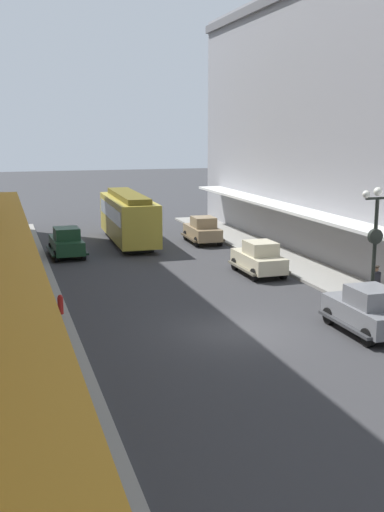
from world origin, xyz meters
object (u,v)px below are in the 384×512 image
parked_car_3 (367,309)px  lamp_post_with_clock (375,243)px  pedestrian_1 (375,284)px  parked_car_0 (203,229)px  parked_car_1 (66,242)px  pedestrian_0 (24,263)px  streetcar (128,216)px  parked_car_2 (259,257)px  fire_hydrant (60,304)px

parked_car_3 → lamp_post_with_clock: (1.83, 2.44, 2.04)m
parked_car_3 → pedestrian_1: size_ratio=2.56×
parked_car_0 → lamp_post_with_clock: 17.80m
parked_car_3 → pedestrian_1: (2.38, 3.03, 0.07)m
parked_car_0 → parked_car_1: bearing=-168.2°
parked_car_0 → pedestrian_0: parked_car_0 is taller
streetcar → lamp_post_with_clock: bearing=-70.9°
pedestrian_0 → parked_car_0: bearing=32.6°
pedestrian_0 → pedestrian_1: bearing=-32.6°
parked_car_0 → parked_car_2: (-0.13, -9.88, 0.00)m
parked_car_3 → streetcar: 21.98m
lamp_post_with_clock → fire_hydrant: bearing=166.3°
parked_car_0 → fire_hydrant: size_ratio=5.24×
parked_car_1 → lamp_post_with_clock: 19.31m
parked_car_1 → pedestrian_1: parked_car_1 is taller
parked_car_3 → pedestrian_0: 17.21m
pedestrian_1 → pedestrian_0: bearing=147.4°
streetcar → pedestrian_1: 19.76m
pedestrian_0 → parked_car_3: bearing=-45.4°
lamp_post_with_clock → pedestrian_1: size_ratio=3.09×
fire_hydrant → parked_car_2: bearing=23.0°
parked_car_0 → parked_car_2: size_ratio=1.01×
parked_car_0 → parked_car_3: same height
parked_car_1 → lamp_post_with_clock: size_ratio=0.83×
parked_car_2 → lamp_post_with_clock: bearing=-76.5°
fire_hydrant → pedestrian_1: pedestrian_1 is taller
parked_car_2 → pedestrian_0: 12.23m
fire_hydrant → parked_car_1: bearing=82.7°
parked_car_1 → lamp_post_with_clock: bearing=-54.5°
parked_car_3 → lamp_post_with_clock: 3.67m
parked_car_1 → parked_car_3: 20.33m
parked_car_2 → lamp_post_with_clock: size_ratio=0.83×
parked_car_1 → parked_car_3: bearing=-62.7°
streetcar → pedestrian_1: streetcar is taller
parked_car_2 → parked_car_3: 10.16m
lamp_post_with_clock → pedestrian_1: bearing=46.7°
parked_car_0 → parked_car_2: bearing=-90.8°
streetcar → pedestrian_0: 11.77m
parked_car_0 → fire_hydrant: bearing=-127.3°
parked_car_3 → lamp_post_with_clock: bearing=53.1°
streetcar → pedestrian_1: bearing=-68.8°
pedestrian_0 → parked_car_1: bearing=64.6°
streetcar → fire_hydrant: size_ratio=11.79×
parked_car_0 → lamp_post_with_clock: size_ratio=0.83×
lamp_post_with_clock → fire_hydrant: lamp_post_with_clock is taller
fire_hydrant → pedestrian_0: 6.83m
parked_car_0 → parked_car_3: bearing=-90.3°
parked_car_1 → parked_car_2: size_ratio=1.01×
streetcar → parked_car_1: bearing=-143.6°
parked_car_2 → fire_hydrant: bearing=-157.0°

